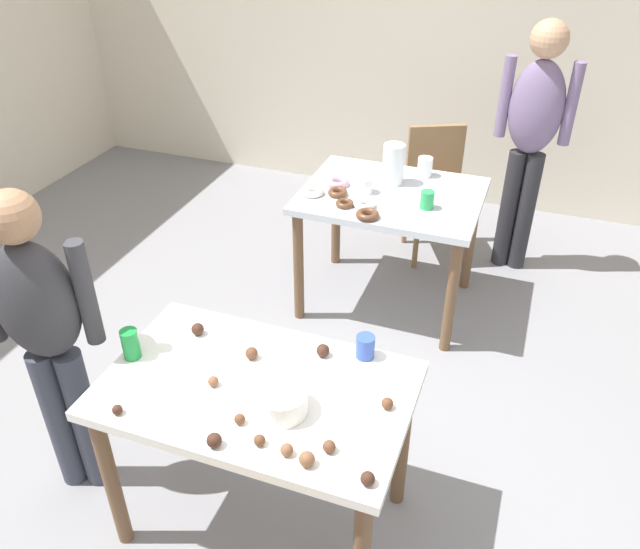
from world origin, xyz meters
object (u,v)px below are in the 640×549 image
(chair_far_table, at_px, (436,184))
(soda_can, at_px, (131,344))
(pitcher_far, at_px, (393,164))
(person_girl_near, at_px, (45,329))
(person_adult_far, at_px, (532,128))
(dining_table_far, at_px, (391,210))
(dining_table_near, at_px, (258,409))
(mixing_bowl, at_px, (281,401))

(chair_far_table, distance_m, soda_can, 2.58)
(soda_can, bearing_deg, pitcher_far, 73.90)
(person_girl_near, height_order, person_adult_far, person_adult_far)
(dining_table_far, relative_size, soda_can, 8.25)
(chair_far_table, distance_m, pitcher_far, 0.74)
(person_girl_near, xyz_separation_m, person_adult_far, (1.57, 2.50, 0.12))
(person_adult_far, bearing_deg, dining_table_near, -106.82)
(chair_far_table, relative_size, soda_can, 7.13)
(dining_table_near, height_order, dining_table_far, same)
(person_girl_near, bearing_deg, pitcher_far, 65.71)
(person_adult_far, distance_m, mixing_bowl, 2.58)
(dining_table_near, height_order, person_adult_far, person_adult_far)
(dining_table_far, height_order, chair_far_table, chair_far_table)
(dining_table_far, bearing_deg, soda_can, -108.15)
(pitcher_far, bearing_deg, dining_table_near, -90.76)
(dining_table_far, xyz_separation_m, person_adult_far, (0.68, 0.72, 0.33))
(pitcher_far, bearing_deg, person_girl_near, -114.29)
(chair_far_table, height_order, person_adult_far, person_adult_far)
(chair_far_table, height_order, mixing_bowl, chair_far_table)
(dining_table_far, bearing_deg, pitcher_far, 103.84)
(person_adult_far, height_order, soda_can, person_adult_far)
(dining_table_near, bearing_deg, pitcher_far, 89.24)
(person_girl_near, relative_size, pitcher_far, 6.02)
(person_girl_near, relative_size, mixing_bowl, 7.74)
(dining_table_far, xyz_separation_m, chair_far_table, (0.13, 0.75, -0.14))
(chair_far_table, bearing_deg, dining_table_far, -99.97)
(dining_table_near, relative_size, dining_table_far, 1.11)
(soda_can, bearing_deg, dining_table_near, 1.52)
(person_adult_far, xyz_separation_m, soda_can, (-1.24, -2.43, -0.15))
(mixing_bowl, height_order, soda_can, soda_can)
(soda_can, bearing_deg, person_girl_near, -168.43)
(mixing_bowl, relative_size, soda_can, 1.51)
(mixing_bowl, distance_m, soda_can, 0.65)
(person_girl_near, bearing_deg, mixing_bowl, 0.10)
(person_adult_far, distance_m, pitcher_far, 0.93)
(soda_can, bearing_deg, person_adult_far, 63.03)
(person_adult_far, bearing_deg, pitcher_far, -140.04)
(chair_far_table, relative_size, pitcher_far, 3.69)
(chair_far_table, distance_m, person_girl_near, 2.75)
(person_adult_far, relative_size, soda_can, 13.11)
(person_adult_far, bearing_deg, mixing_bowl, -103.41)
(dining_table_far, distance_m, mixing_bowl, 1.79)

